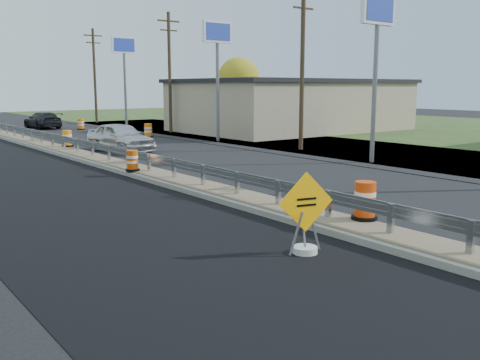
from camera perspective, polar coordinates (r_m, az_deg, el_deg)
ground at (r=17.41m, az=-0.29°, el=-2.17°), size 140.00×140.00×0.00m
grass_verge_far at (r=46.81m, az=22.20°, el=4.73°), size 40.00×120.00×0.03m
milled_overlay at (r=24.56m, az=-23.18°, el=0.58°), size 7.20×120.00×0.01m
median at (r=24.15m, az=-11.85°, el=1.28°), size 1.60×55.00×0.23m
guardrail at (r=24.97m, az=-12.90°, el=2.95°), size 0.10×46.15×0.72m
retail_building_near at (r=45.90m, az=5.55°, el=8.00°), size 18.50×12.50×4.27m
pylon_sign_south at (r=26.73m, az=14.44°, el=15.69°), size 2.20×0.30×7.90m
pylon_sign_mid at (r=36.25m, az=-2.44°, el=14.38°), size 2.20×0.30×7.90m
pylon_sign_north at (r=48.35m, az=-12.28°, el=13.04°), size 2.20×0.30×7.90m
utility_pole_smid at (r=31.39m, az=6.66°, el=12.20°), size 1.90×0.26×9.40m
utility_pole_nmid at (r=43.44m, az=-7.52°, el=11.52°), size 1.90×0.26×9.40m
utility_pole_north at (r=56.91m, az=-15.25°, el=10.86°), size 1.90×0.26×9.40m
tree_far_yellow at (r=59.83m, az=-0.15°, el=10.76°), size 4.62×4.62×6.86m
caution_sign at (r=11.90m, az=6.98°, el=-5.65°), size 1.29×0.55×1.83m
barrel_median_near at (r=14.26m, az=13.18°, el=-2.23°), size 0.68×0.68×1.00m
barrel_median_mid at (r=22.43m, az=-11.41°, el=2.01°), size 0.58×0.58×0.85m
barrel_median_far at (r=32.57m, az=-17.94°, el=4.21°), size 0.64×0.64×0.94m
barrel_shoulder_mid at (r=39.74m, az=-9.77°, el=5.20°), size 0.69×0.69×1.01m
barrel_shoulder_far at (r=48.52m, az=-16.61°, el=5.72°), size 0.65×0.65×0.95m
car_silver at (r=31.09m, az=-12.64°, el=4.48°), size 2.57×5.09×1.66m
car_dark_far at (r=50.95m, az=-20.30°, el=6.01°), size 2.28×5.09×1.45m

